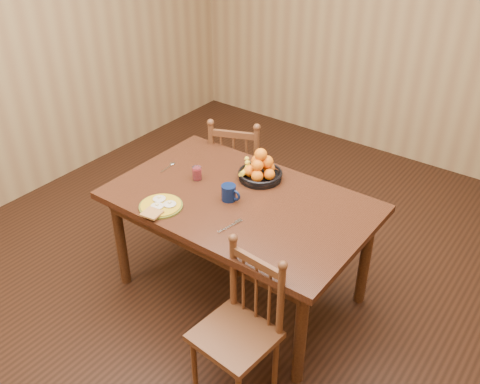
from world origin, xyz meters
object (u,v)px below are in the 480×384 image
Objects in this scene: chair_far at (238,172)px; chair_near at (239,330)px; coffee_mug at (229,193)px; breakfast_plate at (160,206)px; fruit_bowl at (260,169)px; dining_table at (240,210)px.

chair_far reaches higher than chair_near.
chair_far is at bearing 123.09° from coffee_mug.
chair_near is at bearing -48.74° from coffee_mug.
chair_far is at bearing 131.96° from chair_near.
fruit_bowl is (0.28, 0.63, 0.05)m from breakfast_plate.
breakfast_plate is at bearing 166.95° from chair_near.
fruit_bowl is at bearing 65.95° from breakfast_plate.
fruit_bowl is (0.47, -0.40, 0.37)m from chair_far.
chair_far is 6.86× the size of coffee_mug.
coffee_mug is at bearing 48.20° from breakfast_plate.
breakfast_plate is at bearing -114.05° from fruit_bowl.
coffee_mug is 0.41× the size of fruit_bowl.
breakfast_plate is 0.42m from coffee_mug.
dining_table is at bearing 104.29° from chair_far.
coffee_mug is (-0.05, -0.05, 0.14)m from dining_table.
chair_far is at bearing 127.48° from dining_table.
dining_table is 1.75× the size of chair_far.
chair_far reaches higher than dining_table.
dining_table is 12.00× the size of coffee_mug.
chair_near is 1.09m from fruit_bowl.
dining_table is 4.94× the size of fruit_bowl.
breakfast_plate is at bearing 77.16° from chair_far.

